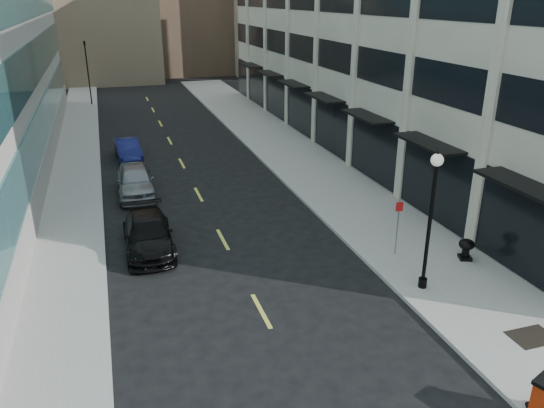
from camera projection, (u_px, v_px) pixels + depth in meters
sidewalk_right at (326, 180)px, 30.92m from camera, size 5.00×80.00×0.15m
sidewalk_left at (72, 207)px, 26.98m from camera, size 3.00×80.00×0.15m
building_right at (417, 13)px, 36.50m from camera, size 15.30×46.50×18.25m
grate_far at (532, 337)px, 16.55m from camera, size 1.40×1.00×0.01m
road_centerline at (209, 215)px, 26.17m from camera, size 0.15×68.20×0.01m
traffic_signal at (85, 45)px, 50.01m from camera, size 0.66×0.66×6.98m
car_black_pickup at (148, 234)px, 22.35m from camera, size 2.05×4.91×1.42m
car_silver_sedan at (136, 180)px, 28.52m from camera, size 1.99×4.82×1.63m
car_blue_sedan at (128, 149)px, 34.78m from camera, size 1.70×4.23×1.37m
lamppost at (431, 210)px, 18.29m from camera, size 0.43×0.43×5.17m
sign_post at (398, 219)px, 21.26m from camera, size 0.29×0.10×2.48m
urn_planter at (466, 247)px, 21.26m from camera, size 0.63×0.63×0.88m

